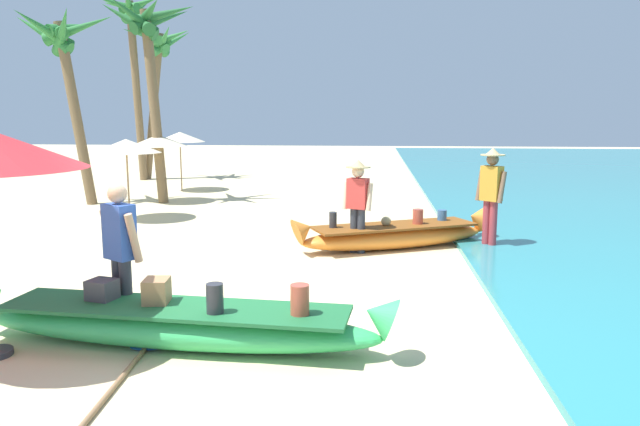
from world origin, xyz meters
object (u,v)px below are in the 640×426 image
object	(u,v)px
person_tourist_customer	(120,249)
palm_tree_far_behind	(148,39)
person_vendor_assistant	(491,191)
palm_tree_tall_inland	(158,54)
paddle	(128,370)
boat_orange_midground	(394,235)
palm_tree_mid_cluster	(131,33)
boat_green_foreground	(175,323)
palm_tree_leaning_seaward	(63,48)
person_vendor_hatted	(358,200)

from	to	relation	value
person_tourist_customer	palm_tree_far_behind	size ratio (longest dim) A/B	0.31
person_vendor_assistant	palm_tree_tall_inland	xyz separation A→B (m)	(-10.19, 11.35, 3.60)
person_vendor_assistant	paddle	size ratio (longest dim) A/B	1.01
boat_orange_midground	palm_tree_mid_cluster	bearing A→B (deg)	130.27
palm_tree_far_behind	person_tourist_customer	bearing A→B (deg)	-71.82
palm_tree_mid_cluster	person_vendor_assistant	bearing A→B (deg)	-44.81
boat_green_foreground	paddle	distance (m)	0.79
boat_orange_midground	person_vendor_assistant	bearing A→B (deg)	0.47
person_tourist_customer	palm_tree_far_behind	world-z (taller)	palm_tree_far_behind
palm_tree_leaning_seaward	palm_tree_mid_cluster	size ratio (longest dim) A/B	0.77
person_vendor_hatted	palm_tree_tall_inland	bearing A→B (deg)	123.31
palm_tree_far_behind	paddle	distance (m)	12.57
palm_tree_mid_cluster	paddle	distance (m)	18.79
boat_green_foreground	palm_tree_mid_cluster	world-z (taller)	palm_tree_mid_cluster
person_tourist_customer	boat_orange_midground	bearing A→B (deg)	54.62
boat_green_foreground	palm_tree_leaning_seaward	world-z (taller)	palm_tree_leaning_seaward
palm_tree_leaning_seaward	paddle	distance (m)	12.89
boat_green_foreground	palm_tree_tall_inland	distance (m)	18.01
palm_tree_tall_inland	palm_tree_leaning_seaward	world-z (taller)	palm_tree_tall_inland
person_vendor_hatted	palm_tree_leaning_seaward	xyz separation A→B (m)	(-8.07, 5.30, 3.24)
person_vendor_hatted	person_tourist_customer	size ratio (longest dim) A/B	0.98
palm_tree_far_behind	boat_green_foreground	bearing A→B (deg)	-68.83
person_tourist_customer	person_vendor_assistant	size ratio (longest dim) A/B	0.91
boat_green_foreground	boat_orange_midground	world-z (taller)	boat_green_foreground
boat_green_foreground	person_tourist_customer	size ratio (longest dim) A/B	2.83
palm_tree_tall_inland	person_vendor_assistant	bearing A→B (deg)	-48.09
palm_tree_mid_cluster	palm_tree_far_behind	size ratio (longest dim) A/B	1.23
boat_orange_midground	palm_tree_leaning_seaward	world-z (taller)	palm_tree_leaning_seaward
palm_tree_tall_inland	palm_tree_leaning_seaward	size ratio (longest dim) A/B	1.10
boat_green_foreground	boat_orange_midground	bearing A→B (deg)	63.39
person_vendor_hatted	paddle	distance (m)	5.80
boat_green_foreground	person_vendor_assistant	bearing A→B (deg)	49.88
boat_orange_midground	person_tourist_customer	xyz separation A→B (m)	(-3.29, -4.63, 0.71)
boat_orange_midground	palm_tree_far_behind	distance (m)	9.47
person_vendor_hatted	palm_tree_leaning_seaward	distance (m)	10.18
palm_tree_far_behind	palm_tree_tall_inland	bearing A→B (deg)	107.33
palm_tree_tall_inland	palm_tree_far_behind	world-z (taller)	palm_tree_tall_inland
boat_green_foreground	palm_tree_leaning_seaward	bearing A→B (deg)	122.10
palm_tree_tall_inland	boat_orange_midground	bearing A→B (deg)	-53.38
palm_tree_far_behind	paddle	size ratio (longest dim) A/B	3.00
boat_green_foreground	paddle	world-z (taller)	boat_green_foreground
palm_tree_tall_inland	paddle	size ratio (longest dim) A/B	3.10
person_vendor_assistant	palm_tree_leaning_seaward	distance (m)	11.97
palm_tree_far_behind	palm_tree_mid_cluster	bearing A→B (deg)	115.90
palm_tree_leaning_seaward	boat_orange_midground	bearing A→B (deg)	-28.98
person_vendor_assistant	palm_tree_tall_inland	world-z (taller)	palm_tree_tall_inland
person_tourist_customer	palm_tree_mid_cluster	size ratio (longest dim) A/B	0.25
palm_tree_tall_inland	palm_tree_mid_cluster	bearing A→B (deg)	-156.73
person_vendor_hatted	palm_tree_far_behind	size ratio (longest dim) A/B	0.30
palm_tree_leaning_seaward	palm_tree_far_behind	xyz separation A→B (m)	(2.19, 0.49, 0.29)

